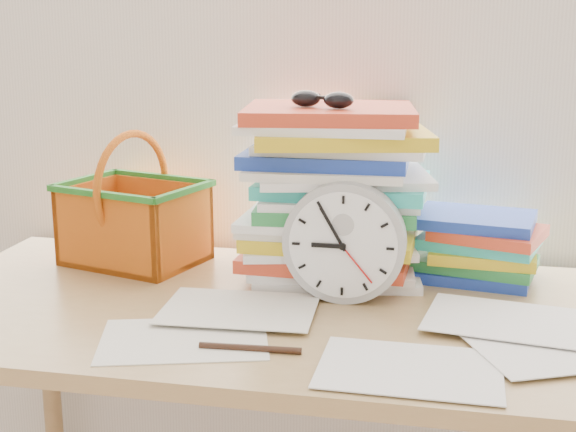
% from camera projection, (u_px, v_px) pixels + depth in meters
% --- Properties ---
extents(curtain, '(2.40, 0.01, 2.50)m').
position_uv_depth(curtain, '(321.00, 1.00, 1.70)').
color(curtain, white).
rests_on(curtain, room_shell).
extents(desk, '(1.40, 0.70, 0.75)m').
position_uv_depth(desk, '(284.00, 344.00, 1.49)').
color(desk, '#A2804C').
rests_on(desk, ground).
extents(paper_stack, '(0.39, 0.33, 0.35)m').
position_uv_depth(paper_stack, '(335.00, 193.00, 1.61)').
color(paper_stack, white).
rests_on(paper_stack, desk).
extents(clock, '(0.23, 0.05, 0.23)m').
position_uv_depth(clock, '(345.00, 242.00, 1.47)').
color(clock, '#A9A9AA').
rests_on(clock, desk).
extents(sunglasses, '(0.18, 0.16, 0.04)m').
position_uv_depth(sunglasses, '(322.00, 99.00, 1.54)').
color(sunglasses, black).
rests_on(sunglasses, paper_stack).
extents(book_stack, '(0.30, 0.25, 0.13)m').
position_uv_depth(book_stack, '(479.00, 247.00, 1.61)').
color(book_stack, white).
rests_on(book_stack, desk).
extents(basket, '(0.33, 0.29, 0.28)m').
position_uv_depth(basket, '(133.00, 199.00, 1.71)').
color(basket, orange).
rests_on(basket, desk).
extents(pen, '(0.17, 0.02, 0.01)m').
position_uv_depth(pen, '(250.00, 348.00, 1.27)').
color(pen, black).
rests_on(pen, desk).
extents(scattered_papers, '(1.26, 0.42, 0.02)m').
position_uv_depth(scattered_papers, '(284.00, 303.00, 1.47)').
color(scattered_papers, white).
rests_on(scattered_papers, desk).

